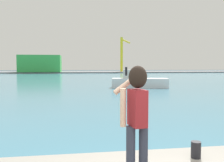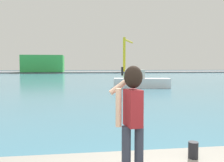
{
  "view_description": "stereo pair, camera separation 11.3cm",
  "coord_description": "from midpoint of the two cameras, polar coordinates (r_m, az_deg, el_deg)",
  "views": [
    {
      "loc": [
        -1.2,
        -2.68,
        2.35
      ],
      "look_at": [
        0.15,
        6.28,
        1.8
      ],
      "focal_mm": 38.16,
      "sensor_mm": 36.0,
      "label": 1
    },
    {
      "loc": [
        -1.08,
        -2.7,
        2.35
      ],
      "look_at": [
        0.15,
        6.28,
        1.8
      ],
      "focal_mm": 38.16,
      "sensor_mm": 36.0,
      "label": 2
    }
  ],
  "objects": [
    {
      "name": "boat_moored",
      "position": [
        26.63,
        6.2,
        -0.05
      ],
      "size": [
        6.4,
        3.09,
        1.99
      ],
      "rotation": [
        0.0,
        0.0,
        -0.19
      ],
      "color": "white",
      "rests_on": "harbor_water"
    },
    {
      "name": "harbor_water",
      "position": [
        54.75,
        -7.31,
        0.98
      ],
      "size": [
        140.0,
        100.0,
        0.02
      ],
      "primitive_type": "cube",
      "color": "teal",
      "rests_on": "ground_plane"
    },
    {
      "name": "harbor_bollard",
      "position": [
        4.92,
        18.82,
        -15.31
      ],
      "size": [
        0.19,
        0.19,
        0.31
      ],
      "primitive_type": "cylinder",
      "color": "black",
      "rests_on": "quay_promenade"
    },
    {
      "name": "ground_plane",
      "position": [
        52.76,
        -7.26,
        0.87
      ],
      "size": [
        220.0,
        220.0,
        0.0
      ],
      "primitive_type": "plane",
      "color": "#334751"
    },
    {
      "name": "person_photographer",
      "position": [
        3.65,
        5.0,
        -6.96
      ],
      "size": [
        0.53,
        0.55,
        1.74
      ],
      "rotation": [
        0.0,
        0.0,
        1.74
      ],
      "color": "#2D3342",
      "rests_on": "quay_promenade"
    },
    {
      "name": "warehouse_left",
      "position": [
        89.92,
        -16.79,
        4.0
      ],
      "size": [
        14.39,
        9.23,
        5.98
      ],
      "primitive_type": "cube",
      "color": "green",
      "rests_on": "far_shore_dock"
    },
    {
      "name": "far_shore_dock",
      "position": [
        94.72,
        -7.82,
        2.13
      ],
      "size": [
        140.0,
        20.0,
        0.44
      ],
      "primitive_type": "cube",
      "color": "gray",
      "rests_on": "ground_plane"
    },
    {
      "name": "port_crane",
      "position": [
        94.9,
        2.63,
        7.49
      ],
      "size": [
        6.73,
        13.24,
        13.22
      ],
      "color": "yellow",
      "rests_on": "far_shore_dock"
    }
  ]
}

